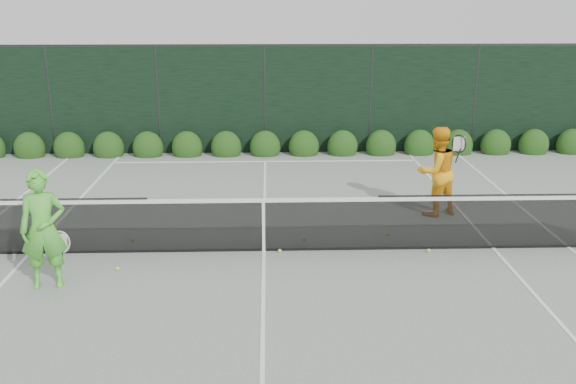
{
  "coord_description": "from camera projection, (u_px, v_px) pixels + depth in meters",
  "views": [
    {
      "loc": [
        0.1,
        -10.58,
        4.35
      ],
      "look_at": [
        0.44,
        0.3,
        1.0
      ],
      "focal_mm": 40.0,
      "sensor_mm": 36.0,
      "label": 1
    }
  ],
  "objects": [
    {
      "name": "ground",
      "position": [
        264.0,
        251.0,
        11.38
      ],
      "size": [
        80.0,
        80.0,
        0.0
      ],
      "primitive_type": "plane",
      "color": "gray",
      "rests_on": "ground"
    },
    {
      "name": "tennis_net",
      "position": [
        262.0,
        223.0,
        11.22
      ],
      "size": [
        12.9,
        0.1,
        1.07
      ],
      "color": "#10321F",
      "rests_on": "ground"
    },
    {
      "name": "player_woman",
      "position": [
        43.0,
        229.0,
        9.75
      ],
      "size": [
        0.76,
        0.58,
        1.88
      ],
      "rotation": [
        0.0,
        0.0,
        0.21
      ],
      "color": "#53C63A",
      "rests_on": "ground"
    },
    {
      "name": "player_man",
      "position": [
        437.0,
        171.0,
        13.02
      ],
      "size": [
        1.09,
        0.98,
        1.84
      ],
      "rotation": [
        0.0,
        0.0,
        3.52
      ],
      "color": "#FFAE15",
      "rests_on": "ground"
    },
    {
      "name": "court_lines",
      "position": [
        264.0,
        251.0,
        11.38
      ],
      "size": [
        11.03,
        23.83,
        0.01
      ],
      "color": "white",
      "rests_on": "ground"
    },
    {
      "name": "windscreen_fence",
      "position": [
        261.0,
        222.0,
        8.34
      ],
      "size": [
        32.0,
        21.07,
        3.06
      ],
      "color": "black",
      "rests_on": "ground"
    },
    {
      "name": "hedge_row",
      "position": [
        265.0,
        147.0,
        18.14
      ],
      "size": [
        31.66,
        0.65,
        0.94
      ],
      "color": "#17350E",
      "rests_on": "ground"
    },
    {
      "name": "tennis_balls",
      "position": [
        277.0,
        247.0,
        11.48
      ],
      "size": [
        5.4,
        1.55,
        0.07
      ],
      "color": "#BDF436",
      "rests_on": "ground"
    }
  ]
}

